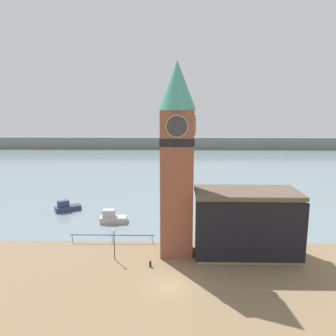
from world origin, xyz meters
name	(u,v)px	position (x,y,z in m)	size (l,w,h in m)	color
ground_plane	(169,286)	(0.00, 0.00, 0.00)	(160.00, 160.00, 0.00)	#846B4C
water	(173,165)	(0.00, 71.06, 0.00)	(160.00, 120.00, 0.00)	gray
far_shoreline	(174,143)	(0.00, 111.06, 2.50)	(180.00, 3.00, 5.00)	gray
pier_railing	(112,236)	(-7.86, 10.81, 0.96)	(11.46, 0.08, 1.09)	#232328
clock_tower	(177,155)	(0.82, 8.02, 12.40)	(4.46, 4.46, 23.35)	brown
pier_building	(246,223)	(9.30, 7.52, 4.11)	(12.55, 6.28, 8.18)	tan
boat_near	(112,218)	(-9.31, 18.66, 0.76)	(4.22, 2.18, 2.11)	#B7B2A8
boat_far	(67,207)	(-18.47, 24.26, 0.71)	(4.60, 3.70, 1.97)	#333856
mooring_bollard_near	(150,264)	(-2.18, 4.10, 0.39)	(0.28, 0.28, 0.73)	black
lamp_post	(114,238)	(-6.60, 5.84, 2.70)	(0.32, 0.32, 3.84)	black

